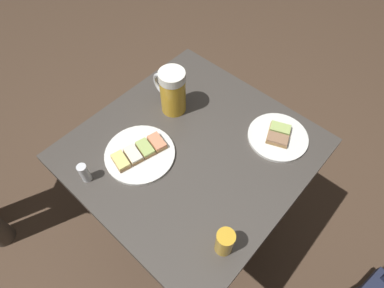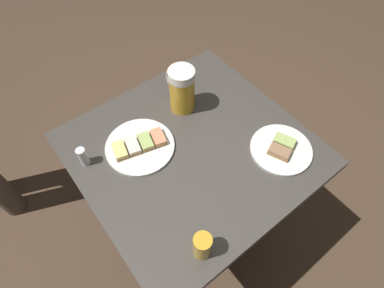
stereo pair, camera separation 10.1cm
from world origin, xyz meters
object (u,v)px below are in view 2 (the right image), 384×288
object	(u,v)px
beer_mug	(181,89)
beer_glass_small	(202,246)
plate_near	(140,146)
plate_far	(281,149)
salt_shaker	(83,157)

from	to	relation	value
beer_mug	beer_glass_small	bearing A→B (deg)	149.04
beer_mug	beer_glass_small	size ratio (longest dim) A/B	1.85
plate_near	plate_far	size ratio (longest dim) A/B	1.13
beer_mug	beer_glass_small	world-z (taller)	beer_mug
plate_near	salt_shaker	size ratio (longest dim) A/B	3.20
plate_far	beer_mug	size ratio (longest dim) A/B	1.19
plate_far	salt_shaker	bearing A→B (deg)	56.49
plate_far	beer_glass_small	distance (m)	0.42
plate_near	beer_glass_small	size ratio (longest dim) A/B	2.49
plate_far	beer_glass_small	world-z (taller)	beer_glass_small
plate_near	beer_mug	distance (m)	0.24
beer_mug	salt_shaker	size ratio (longest dim) A/B	2.38
salt_shaker	beer_mug	bearing A→B (deg)	-89.00
plate_far	beer_glass_small	bearing A→B (deg)	103.11
beer_mug	plate_far	bearing A→B (deg)	-158.61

